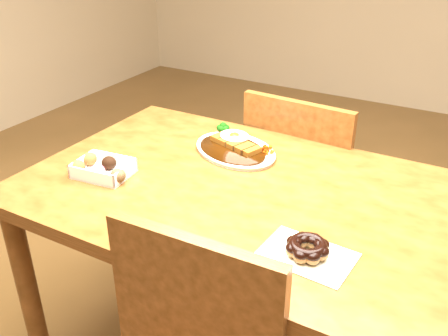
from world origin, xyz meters
The scene contains 5 objects.
table centered at (0.00, 0.00, 0.65)m, with size 1.20×0.80×0.75m.
chair_far centered at (0.01, 0.53, 0.48)m, with size 0.45×0.45×0.87m.
katsu_curry_plate centered at (-0.12, 0.19, 0.76)m, with size 0.35×0.30×0.06m.
donut_box centered at (-0.38, -0.13, 0.77)m, with size 0.19×0.14×0.04m.
pon_de_ring centered at (0.27, -0.20, 0.77)m, with size 0.21×0.16×0.04m.
Camera 1 is at (0.55, -1.07, 1.43)m, focal length 40.00 mm.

